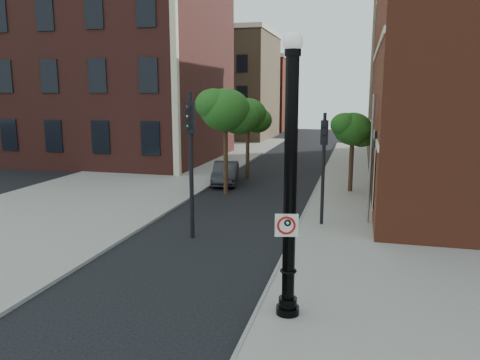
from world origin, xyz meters
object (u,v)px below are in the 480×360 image
(lamppost, at_px, (290,194))
(parked_car, at_px, (226,173))
(traffic_signal_left, at_px, (190,141))
(traffic_signal_right, at_px, (324,151))
(no_parking_sign, at_px, (287,225))

(lamppost, distance_m, parked_car, 17.35)
(lamppost, xyz_separation_m, parked_car, (-6.22, 16.01, -2.46))
(traffic_signal_left, relative_size, traffic_signal_right, 1.17)
(lamppost, distance_m, traffic_signal_right, 8.19)
(traffic_signal_left, distance_m, traffic_signal_right, 5.39)
(parked_car, height_order, traffic_signal_left, traffic_signal_left)
(parked_car, height_order, traffic_signal_right, traffic_signal_right)
(lamppost, relative_size, no_parking_sign, 12.30)
(parked_car, bearing_deg, traffic_signal_left, -91.92)
(no_parking_sign, relative_size, parked_car, 0.14)
(no_parking_sign, bearing_deg, traffic_signal_right, 75.83)
(traffic_signal_left, bearing_deg, parked_car, 85.94)
(no_parking_sign, bearing_deg, traffic_signal_left, 115.25)
(no_parking_sign, bearing_deg, lamppost, 64.62)
(no_parking_sign, height_order, traffic_signal_right, traffic_signal_right)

